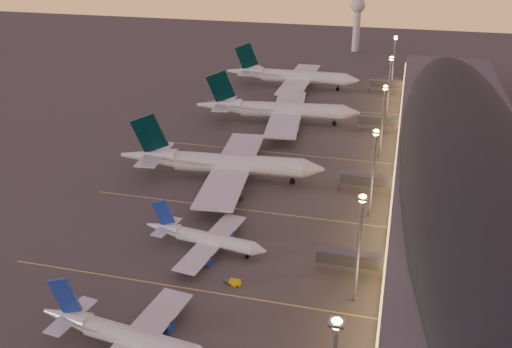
% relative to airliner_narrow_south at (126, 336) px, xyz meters
% --- Properties ---
extents(ground, '(700.00, 700.00, 0.00)m').
position_rel_airliner_narrow_south_xyz_m(ground, '(4.76, 26.97, -3.53)').
color(ground, '#3F3D3B').
extents(airliner_narrow_south, '(38.22, 34.36, 13.64)m').
position_rel_airliner_narrow_south_xyz_m(airliner_narrow_south, '(0.00, 0.00, 0.00)').
color(airliner_narrow_south, silver).
rests_on(airliner_narrow_south, ground).
extents(airliner_narrow_north, '(33.34, 30.02, 11.91)m').
position_rel_airliner_narrow_south_xyz_m(airliner_narrow_north, '(2.19, 38.98, -0.45)').
color(airliner_narrow_north, silver).
rests_on(airliner_narrow_north, ground).
extents(airliner_wide_near, '(66.02, 60.45, 21.11)m').
position_rel_airliner_narrow_south_xyz_m(airliner_wide_near, '(-6.93, 80.42, 1.91)').
color(airliner_wide_near, silver).
rests_on(airliner_wide_near, ground).
extents(airliner_wide_mid, '(66.67, 61.16, 21.33)m').
position_rel_airliner_narrow_south_xyz_m(airliner_wide_mid, '(-1.80, 138.73, 1.96)').
color(airliner_wide_mid, silver).
rests_on(airliner_wide_mid, ground).
extents(airliner_wide_far, '(65.75, 59.62, 21.11)m').
position_rel_airliner_narrow_south_xyz_m(airliner_wide_far, '(-6.92, 193.12, 1.91)').
color(airliner_wide_far, silver).
rests_on(airliner_wide_far, ground).
extents(terminal_building, '(56.35, 255.00, 17.46)m').
position_rel_airliner_narrow_south_xyz_m(terminal_building, '(66.59, 99.44, 5.25)').
color(terminal_building, '#4E4E53').
rests_on(terminal_building, ground).
extents(light_masts, '(2.20, 217.20, 25.90)m').
position_rel_airliner_narrow_south_xyz_m(light_masts, '(40.76, 91.97, 14.03)').
color(light_masts, gray).
rests_on(light_masts, ground).
extents(radar_tower, '(9.00, 9.00, 32.50)m').
position_rel_airliner_narrow_south_xyz_m(radar_tower, '(14.76, 286.97, 18.35)').
color(radar_tower, silver).
rests_on(radar_tower, ground).
extents(lane_markings, '(90.00, 180.36, 0.00)m').
position_rel_airliner_narrow_south_xyz_m(lane_markings, '(4.76, 66.97, -3.52)').
color(lane_markings, '#D8C659').
rests_on(lane_markings, ground).
extents(baggage_tug_c, '(3.95, 1.96, 1.14)m').
position_rel_airliner_narrow_south_xyz_m(baggage_tug_c, '(13.39, 26.24, -3.01)').
color(baggage_tug_c, '#E8C006').
rests_on(baggage_tug_c, ground).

